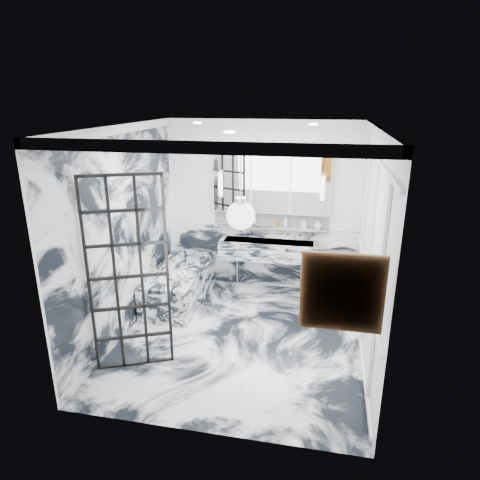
% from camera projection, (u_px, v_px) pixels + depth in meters
% --- Properties ---
extents(floor, '(3.60, 3.60, 0.00)m').
position_uv_depth(floor, '(241.00, 337.00, 5.87)').
color(floor, silver).
rests_on(floor, ground).
extents(ceiling, '(3.60, 3.60, 0.00)m').
position_uv_depth(ceiling, '(241.00, 126.00, 4.97)').
color(ceiling, white).
rests_on(ceiling, wall_back).
extents(wall_back, '(3.60, 0.00, 3.60)m').
position_uv_depth(wall_back, '(262.00, 206.00, 7.09)').
color(wall_back, white).
rests_on(wall_back, floor).
extents(wall_front, '(3.60, 0.00, 3.60)m').
position_uv_depth(wall_front, '(200.00, 304.00, 3.75)').
color(wall_front, white).
rests_on(wall_front, floor).
extents(wall_left, '(0.00, 3.60, 3.60)m').
position_uv_depth(wall_left, '(124.00, 233.00, 5.72)').
color(wall_left, white).
rests_on(wall_left, floor).
extents(wall_right, '(0.00, 3.60, 3.60)m').
position_uv_depth(wall_right, '(372.00, 249.00, 5.12)').
color(wall_right, white).
rests_on(wall_right, floor).
extents(marble_clad_back, '(3.18, 0.05, 1.05)m').
position_uv_depth(marble_clad_back, '(261.00, 256.00, 7.35)').
color(marble_clad_back, silver).
rests_on(marble_clad_back, floor).
extents(marble_clad_left, '(0.02, 3.56, 2.68)m').
position_uv_depth(marble_clad_left, '(125.00, 237.00, 5.74)').
color(marble_clad_left, silver).
rests_on(marble_clad_left, floor).
extents(panel_molding, '(0.03, 3.40, 2.30)m').
position_uv_depth(panel_molding, '(369.00, 256.00, 5.15)').
color(panel_molding, white).
rests_on(panel_molding, floor).
extents(soap_bottle_a, '(0.09, 0.09, 0.19)m').
position_uv_depth(soap_bottle_a, '(286.00, 222.00, 7.00)').
color(soap_bottle_a, '#8C5919').
rests_on(soap_bottle_a, ledge).
extents(soap_bottle_b, '(0.10, 0.11, 0.18)m').
position_uv_depth(soap_bottle_b, '(303.00, 223.00, 6.95)').
color(soap_bottle_b, '#4C4C51').
rests_on(soap_bottle_b, ledge).
extents(soap_bottle_c, '(0.15, 0.15, 0.16)m').
position_uv_depth(soap_bottle_c, '(318.00, 224.00, 6.91)').
color(soap_bottle_c, silver).
rests_on(soap_bottle_c, ledge).
extents(face_pot, '(0.13, 0.13, 0.13)m').
position_uv_depth(face_pot, '(253.00, 221.00, 7.11)').
color(face_pot, white).
rests_on(face_pot, ledge).
extents(amber_bottle, '(0.04, 0.04, 0.10)m').
position_uv_depth(amber_bottle, '(277.00, 224.00, 7.04)').
color(amber_bottle, '#8C5919').
rests_on(amber_bottle, ledge).
extents(flower_vase, '(0.08, 0.08, 0.12)m').
position_uv_depth(flower_vase, '(182.00, 283.00, 6.08)').
color(flower_vase, silver).
rests_on(flower_vase, bathtub).
extents(crittall_door, '(0.82, 0.39, 2.34)m').
position_uv_depth(crittall_door, '(129.00, 277.00, 4.89)').
color(crittall_door, black).
rests_on(crittall_door, floor).
extents(artwork, '(0.58, 0.06, 0.58)m').
position_uv_depth(artwork, '(342.00, 293.00, 3.49)').
color(artwork, '#B77112').
rests_on(artwork, wall_front).
extents(pendant_light, '(0.27, 0.27, 0.27)m').
position_uv_depth(pendant_light, '(241.00, 216.00, 3.96)').
color(pendant_light, white).
rests_on(pendant_light, ceiling).
extents(trough_sink, '(1.60, 0.45, 0.30)m').
position_uv_depth(trough_sink, '(268.00, 250.00, 7.05)').
color(trough_sink, silver).
rests_on(trough_sink, wall_back).
extents(ledge, '(1.90, 0.14, 0.04)m').
position_uv_depth(ledge, '(270.00, 227.00, 7.09)').
color(ledge, silver).
rests_on(ledge, wall_back).
extents(subway_tile, '(1.90, 0.03, 0.23)m').
position_uv_depth(subway_tile, '(271.00, 218.00, 7.11)').
color(subway_tile, white).
rests_on(subway_tile, wall_back).
extents(mirror_cabinet, '(1.90, 0.16, 1.00)m').
position_uv_depth(mirror_cabinet, '(271.00, 182.00, 6.86)').
color(mirror_cabinet, white).
rests_on(mirror_cabinet, wall_back).
extents(sconce_left, '(0.07, 0.07, 0.40)m').
position_uv_depth(sconce_left, '(220.00, 184.00, 6.94)').
color(sconce_left, white).
rests_on(sconce_left, mirror_cabinet).
extents(sconce_right, '(0.07, 0.07, 0.40)m').
position_uv_depth(sconce_right, '(323.00, 188.00, 6.63)').
color(sconce_right, white).
rests_on(sconce_right, mirror_cabinet).
extents(bathtub, '(0.75, 1.65, 0.55)m').
position_uv_depth(bathtub, '(180.00, 285.00, 6.83)').
color(bathtub, silver).
rests_on(bathtub, floor).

